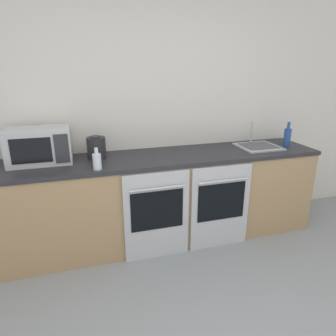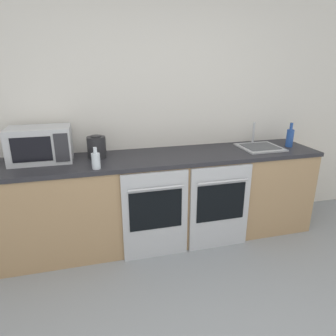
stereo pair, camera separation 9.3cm
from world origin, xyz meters
name	(u,v)px [view 1 (the left image)]	position (x,y,z in m)	size (l,w,h in m)	color
wall_back	(148,110)	(0.00, 2.25, 1.30)	(10.00, 0.06, 2.60)	silver
counter_back	(157,198)	(0.00, 1.90, 0.45)	(3.32, 0.65, 0.90)	tan
oven_left	(157,216)	(-0.09, 1.57, 0.44)	(0.61, 0.06, 0.85)	#B7BABF
oven_right	(220,207)	(0.55, 1.57, 0.44)	(0.61, 0.06, 0.85)	#B7BABF
microwave	(39,146)	(-1.05, 2.00, 1.06)	(0.54, 0.34, 0.32)	#B7BABF
bottle_clear	(97,161)	(-0.58, 1.66, 0.98)	(0.07, 0.07, 0.19)	silver
bottle_blue	(287,136)	(1.46, 1.88, 1.01)	(0.08, 0.08, 0.26)	#234793
kettle	(96,148)	(-0.56, 1.99, 1.01)	(0.17, 0.17, 0.21)	#232326
sink	(258,146)	(1.13, 1.91, 0.92)	(0.42, 0.40, 0.25)	#A8AAAF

